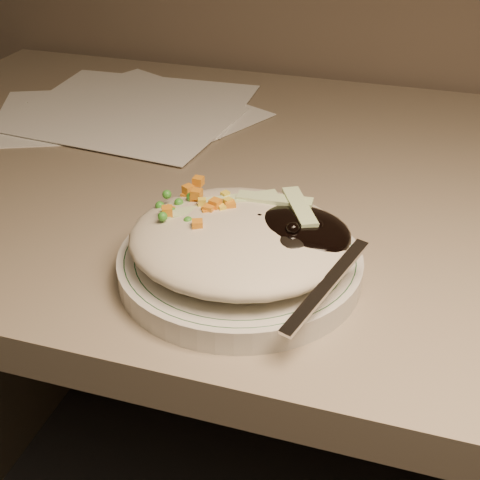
% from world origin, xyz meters
% --- Properties ---
extents(desk, '(1.40, 0.70, 0.74)m').
position_xyz_m(desk, '(0.00, 1.38, 0.54)').
color(desk, gray).
rests_on(desk, ground).
extents(plate, '(0.22, 0.22, 0.02)m').
position_xyz_m(plate, '(-0.11, 1.17, 0.75)').
color(plate, silver).
rests_on(plate, desk).
extents(plate_rim, '(0.21, 0.21, 0.00)m').
position_xyz_m(plate_rim, '(-0.11, 1.17, 0.76)').
color(plate_rim, '#144723').
rests_on(plate_rim, plate).
extents(meal, '(0.21, 0.19, 0.05)m').
position_xyz_m(meal, '(-0.10, 1.17, 0.78)').
color(meal, '#B1A790').
rests_on(meal, plate).
extents(papers, '(0.41, 0.35, 0.00)m').
position_xyz_m(papers, '(-0.38, 1.51, 0.74)').
color(papers, white).
rests_on(papers, desk).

